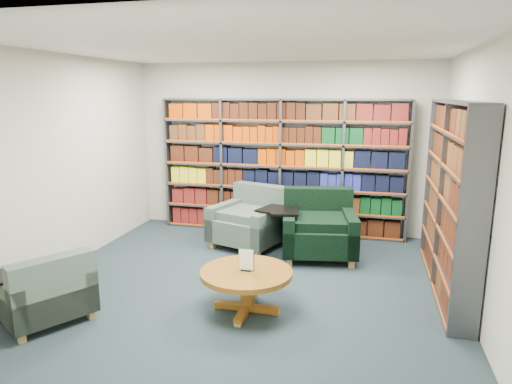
% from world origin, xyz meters
% --- Properties ---
extents(room_shell, '(5.02, 5.02, 2.82)m').
position_xyz_m(room_shell, '(0.00, 0.00, 1.40)').
color(room_shell, '#1A272E').
rests_on(room_shell, ground).
extents(bookshelf_back, '(4.00, 0.28, 2.20)m').
position_xyz_m(bookshelf_back, '(0.00, 2.34, 1.10)').
color(bookshelf_back, '#47494F').
rests_on(bookshelf_back, ground).
extents(bookshelf_right, '(0.28, 2.50, 2.20)m').
position_xyz_m(bookshelf_right, '(2.34, 0.60, 1.10)').
color(bookshelf_right, '#47494F').
rests_on(bookshelf_right, ground).
extents(chair_teal_left, '(1.30, 1.24, 0.89)m').
position_xyz_m(chair_teal_left, '(-0.30, 1.60, 0.36)').
color(chair_teal_left, '#09273D').
rests_on(chair_teal_left, ground).
extents(chair_green_right, '(1.29, 1.17, 0.93)m').
position_xyz_m(chair_green_right, '(0.73, 1.39, 0.37)').
color(chair_green_right, black).
rests_on(chair_green_right, ground).
extents(chair_teal_front, '(1.13, 1.13, 0.75)m').
position_xyz_m(chair_teal_front, '(-1.73, -1.30, 0.30)').
color(chair_teal_front, '#09273D').
rests_on(chair_teal_front, ground).
extents(coffee_table, '(0.98, 0.98, 0.69)m').
position_xyz_m(coffee_table, '(0.19, -0.60, 0.37)').
color(coffee_table, '#8E5C1B').
rests_on(coffee_table, ground).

